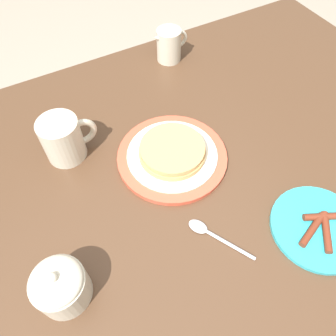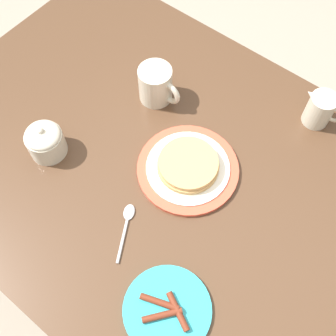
{
  "view_description": "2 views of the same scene",
  "coord_description": "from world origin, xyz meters",
  "px_view_note": "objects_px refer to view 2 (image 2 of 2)",
  "views": [
    {
      "loc": [
        -0.24,
        -0.37,
        1.36
      ],
      "look_at": [
        -0.04,
        -0.01,
        0.79
      ],
      "focal_mm": 35.0,
      "sensor_mm": 36.0,
      "label": 1
    },
    {
      "loc": [
        0.25,
        -0.39,
        1.68
      ],
      "look_at": [
        -0.04,
        -0.01,
        0.79
      ],
      "focal_mm": 45.0,
      "sensor_mm": 36.0,
      "label": 2
    }
  ],
  "objects_px": {
    "creamer_pitcher": "(320,109)",
    "sugar_bowl": "(45,141)",
    "pancake_plate": "(188,167)",
    "side_plate_bacon": "(167,310)",
    "coffee_mug": "(156,85)",
    "spoon": "(127,222)"
  },
  "relations": [
    {
      "from": "creamer_pitcher",
      "to": "spoon",
      "type": "xyz_separation_m",
      "value": [
        -0.2,
        -0.53,
        -0.05
      ]
    },
    {
      "from": "creamer_pitcher",
      "to": "sugar_bowl",
      "type": "xyz_separation_m",
      "value": [
        -0.48,
        -0.5,
        -0.0
      ]
    },
    {
      "from": "side_plate_bacon",
      "to": "coffee_mug",
      "type": "bearing_deg",
      "value": 131.21
    },
    {
      "from": "spoon",
      "to": "pancake_plate",
      "type": "bearing_deg",
      "value": 82.28
    },
    {
      "from": "sugar_bowl",
      "to": "coffee_mug",
      "type": "bearing_deg",
      "value": 70.28
    },
    {
      "from": "side_plate_bacon",
      "to": "coffee_mug",
      "type": "relative_size",
      "value": 1.5
    },
    {
      "from": "coffee_mug",
      "to": "sugar_bowl",
      "type": "distance_m",
      "value": 0.32
    },
    {
      "from": "pancake_plate",
      "to": "sugar_bowl",
      "type": "relative_size",
      "value": 2.59
    },
    {
      "from": "coffee_mug",
      "to": "sugar_bowl",
      "type": "relative_size",
      "value": 1.29
    },
    {
      "from": "creamer_pitcher",
      "to": "sugar_bowl",
      "type": "bearing_deg",
      "value": -133.98
    },
    {
      "from": "pancake_plate",
      "to": "coffee_mug",
      "type": "height_order",
      "value": "coffee_mug"
    },
    {
      "from": "coffee_mug",
      "to": "pancake_plate",
      "type": "bearing_deg",
      "value": -32.39
    },
    {
      "from": "pancake_plate",
      "to": "spoon",
      "type": "height_order",
      "value": "pancake_plate"
    },
    {
      "from": "pancake_plate",
      "to": "side_plate_bacon",
      "type": "relative_size",
      "value": 1.34
    },
    {
      "from": "pancake_plate",
      "to": "creamer_pitcher",
      "type": "height_order",
      "value": "creamer_pitcher"
    },
    {
      "from": "side_plate_bacon",
      "to": "pancake_plate",
      "type": "bearing_deg",
      "value": 119.65
    },
    {
      "from": "spoon",
      "to": "side_plate_bacon",
      "type": "bearing_deg",
      "value": -25.98
    },
    {
      "from": "side_plate_bacon",
      "to": "coffee_mug",
      "type": "xyz_separation_m",
      "value": [
        -0.37,
        0.42,
        0.05
      ]
    },
    {
      "from": "sugar_bowl",
      "to": "spoon",
      "type": "height_order",
      "value": "sugar_bowl"
    },
    {
      "from": "creamer_pitcher",
      "to": "sugar_bowl",
      "type": "height_order",
      "value": "same"
    },
    {
      "from": "spoon",
      "to": "sugar_bowl",
      "type": "bearing_deg",
      "value": 174.57
    },
    {
      "from": "side_plate_bacon",
      "to": "sugar_bowl",
      "type": "distance_m",
      "value": 0.5
    }
  ]
}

